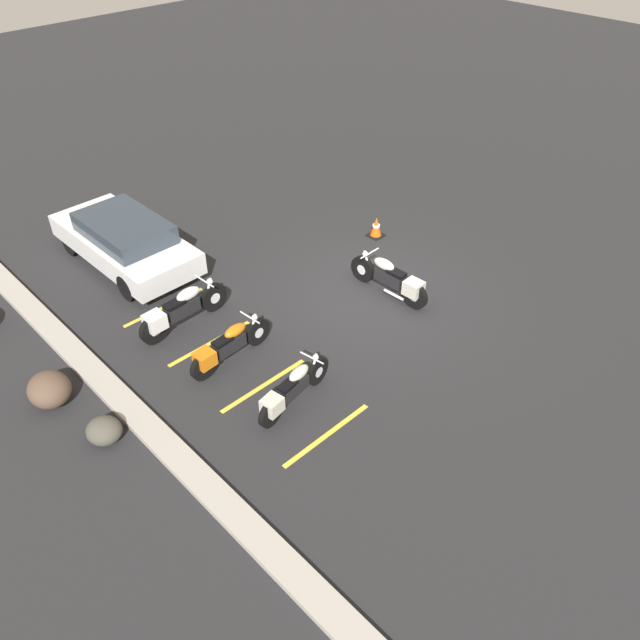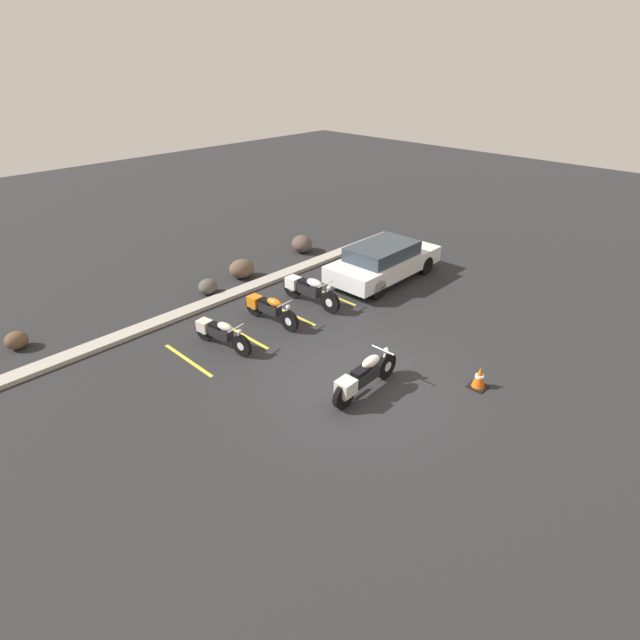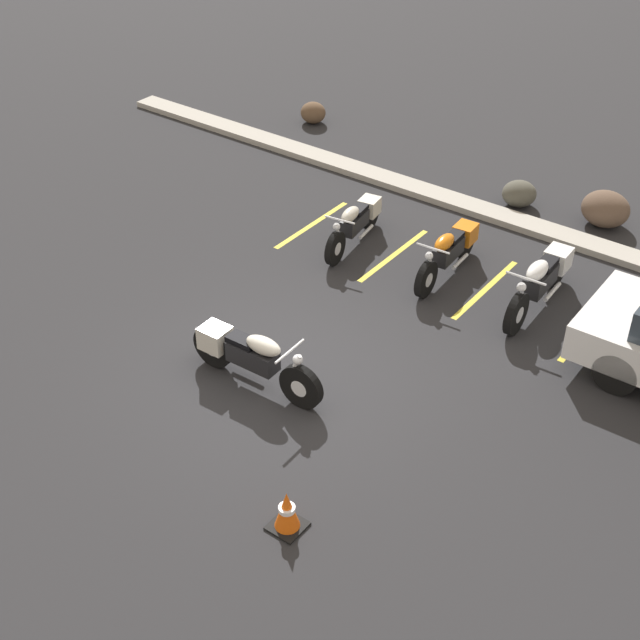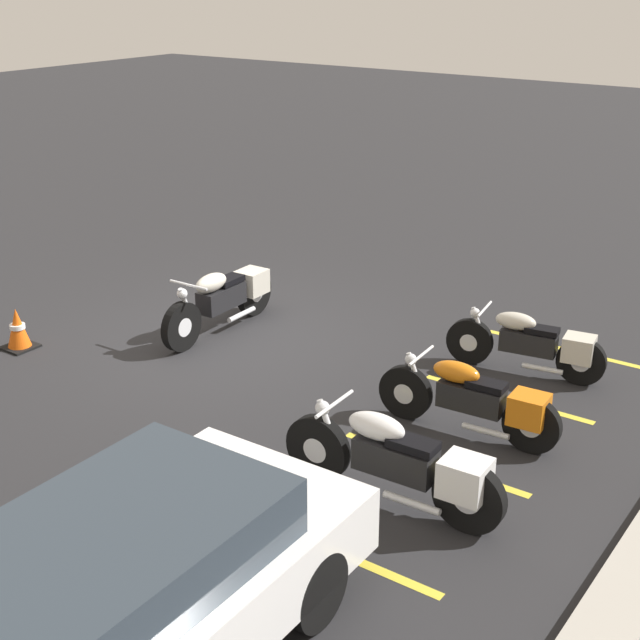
{
  "view_description": "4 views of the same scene",
  "coord_description": "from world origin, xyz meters",
  "px_view_note": "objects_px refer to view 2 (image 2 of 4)",
  "views": [
    {
      "loc": [
        -7.69,
        9.15,
        8.65
      ],
      "look_at": [
        -0.71,
        2.41,
        0.97
      ],
      "focal_mm": 35.0,
      "sensor_mm": 36.0,
      "label": 1
    },
    {
      "loc": [
        -7.65,
        -6.07,
        6.98
      ],
      "look_at": [
        0.97,
        2.31,
        0.44
      ],
      "focal_mm": 28.0,
      "sensor_mm": 36.0,
      "label": 2
    },
    {
      "loc": [
        6.32,
        -7.51,
        8.03
      ],
      "look_at": [
        -0.04,
        0.98,
        0.45
      ],
      "focal_mm": 50.0,
      "sensor_mm": 36.0,
      "label": 3
    },
    {
      "loc": [
        8.31,
        7.39,
        4.71
      ],
      "look_at": [
        0.43,
        1.83,
        0.86
      ],
      "focal_mm": 50.0,
      "sensor_mm": 36.0,
      "label": 4
    }
  ],
  "objects_px": {
    "parked_bike_2": "(308,289)",
    "landscape_rock_0": "(242,269)",
    "landscape_rock_1": "(302,244)",
    "traffic_cone": "(479,378)",
    "car_white": "(384,261)",
    "landscape_rock_3": "(16,340)",
    "parked_bike_0": "(219,333)",
    "motorcycle_cream_featured": "(363,377)",
    "landscape_rock_2": "(208,287)",
    "parked_bike_1": "(269,308)"
  },
  "relations": [
    {
      "from": "parked_bike_2",
      "to": "landscape_rock_0",
      "type": "height_order",
      "value": "parked_bike_2"
    },
    {
      "from": "landscape_rock_1",
      "to": "parked_bike_2",
      "type": "bearing_deg",
      "value": -131.66
    },
    {
      "from": "traffic_cone",
      "to": "car_white",
      "type": "bearing_deg",
      "value": 58.07
    },
    {
      "from": "landscape_rock_3",
      "to": "traffic_cone",
      "type": "distance_m",
      "value": 11.85
    },
    {
      "from": "parked_bike_0",
      "to": "motorcycle_cream_featured",
      "type": "bearing_deg",
      "value": 5.32
    },
    {
      "from": "motorcycle_cream_featured",
      "to": "parked_bike_2",
      "type": "xyz_separation_m",
      "value": [
        2.4,
        4.21,
        0.01
      ]
    },
    {
      "from": "landscape_rock_0",
      "to": "traffic_cone",
      "type": "xyz_separation_m",
      "value": [
        -0.14,
        -9.07,
        -0.06
      ]
    },
    {
      "from": "motorcycle_cream_featured",
      "to": "landscape_rock_2",
      "type": "height_order",
      "value": "motorcycle_cream_featured"
    },
    {
      "from": "landscape_rock_0",
      "to": "parked_bike_1",
      "type": "bearing_deg",
      "value": -114.92
    },
    {
      "from": "motorcycle_cream_featured",
      "to": "landscape_rock_1",
      "type": "xyz_separation_m",
      "value": [
        5.41,
        7.6,
        -0.14
      ]
    },
    {
      "from": "landscape_rock_3",
      "to": "landscape_rock_0",
      "type": "bearing_deg",
      "value": -4.43
    },
    {
      "from": "parked_bike_1",
      "to": "landscape_rock_2",
      "type": "bearing_deg",
      "value": 178.99
    },
    {
      "from": "parked_bike_1",
      "to": "parked_bike_0",
      "type": "bearing_deg",
      "value": -89.96
    },
    {
      "from": "landscape_rock_0",
      "to": "landscape_rock_2",
      "type": "height_order",
      "value": "landscape_rock_0"
    },
    {
      "from": "car_white",
      "to": "landscape_rock_0",
      "type": "height_order",
      "value": "car_white"
    },
    {
      "from": "car_white",
      "to": "landscape_rock_0",
      "type": "xyz_separation_m",
      "value": [
        -3.28,
        3.59,
        -0.36
      ]
    },
    {
      "from": "landscape_rock_2",
      "to": "parked_bike_2",
      "type": "bearing_deg",
      "value": -58.02
    },
    {
      "from": "parked_bike_0",
      "to": "landscape_rock_3",
      "type": "height_order",
      "value": "parked_bike_0"
    },
    {
      "from": "motorcycle_cream_featured",
      "to": "car_white",
      "type": "xyz_separation_m",
      "value": [
        5.5,
        3.7,
        0.22
      ]
    },
    {
      "from": "landscape_rock_2",
      "to": "parked_bike_0",
      "type": "bearing_deg",
      "value": -119.42
    },
    {
      "from": "landscape_rock_2",
      "to": "landscape_rock_1",
      "type": "bearing_deg",
      "value": 6.82
    },
    {
      "from": "car_white",
      "to": "landscape_rock_1",
      "type": "xyz_separation_m",
      "value": [
        -0.09,
        3.9,
        -0.36
      ]
    },
    {
      "from": "landscape_rock_1",
      "to": "landscape_rock_2",
      "type": "distance_m",
      "value": 4.81
    },
    {
      "from": "parked_bike_2",
      "to": "traffic_cone",
      "type": "xyz_separation_m",
      "value": [
        -0.32,
        -6.0,
        -0.22
      ]
    },
    {
      "from": "landscape_rock_1",
      "to": "traffic_cone",
      "type": "height_order",
      "value": "landscape_rock_1"
    },
    {
      "from": "parked_bike_0",
      "to": "parked_bike_1",
      "type": "relative_size",
      "value": 0.95
    },
    {
      "from": "car_white",
      "to": "motorcycle_cream_featured",
      "type": "bearing_deg",
      "value": -146.72
    },
    {
      "from": "parked_bike_2",
      "to": "car_white",
      "type": "height_order",
      "value": "car_white"
    },
    {
      "from": "parked_bike_1",
      "to": "car_white",
      "type": "relative_size",
      "value": 0.48
    },
    {
      "from": "motorcycle_cream_featured",
      "to": "landscape_rock_2",
      "type": "xyz_separation_m",
      "value": [
        0.64,
        7.03,
        -0.22
      ]
    },
    {
      "from": "landscape_rock_2",
      "to": "traffic_cone",
      "type": "height_order",
      "value": "traffic_cone"
    },
    {
      "from": "motorcycle_cream_featured",
      "to": "landscape_rock_3",
      "type": "xyz_separation_m",
      "value": [
        -4.83,
        7.83,
        -0.23
      ]
    },
    {
      "from": "landscape_rock_0",
      "to": "traffic_cone",
      "type": "relative_size",
      "value": 1.58
    },
    {
      "from": "landscape_rock_3",
      "to": "motorcycle_cream_featured",
      "type": "bearing_deg",
      "value": -58.32
    },
    {
      "from": "parked_bike_1",
      "to": "landscape_rock_1",
      "type": "height_order",
      "value": "parked_bike_1"
    },
    {
      "from": "landscape_rock_2",
      "to": "landscape_rock_3",
      "type": "relative_size",
      "value": 1.12
    },
    {
      "from": "car_white",
      "to": "landscape_rock_0",
      "type": "distance_m",
      "value": 4.87
    },
    {
      "from": "parked_bike_2",
      "to": "landscape_rock_1",
      "type": "relative_size",
      "value": 2.5
    },
    {
      "from": "parked_bike_2",
      "to": "landscape_rock_0",
      "type": "distance_m",
      "value": 3.08
    },
    {
      "from": "landscape_rock_0",
      "to": "landscape_rock_1",
      "type": "bearing_deg",
      "value": 5.63
    },
    {
      "from": "parked_bike_2",
      "to": "landscape_rock_2",
      "type": "xyz_separation_m",
      "value": [
        -1.76,
        2.82,
        -0.23
      ]
    },
    {
      "from": "parked_bike_1",
      "to": "landscape_rock_0",
      "type": "relative_size",
      "value": 2.35
    },
    {
      "from": "traffic_cone",
      "to": "landscape_rock_2",
      "type": "bearing_deg",
      "value": 99.29
    },
    {
      "from": "motorcycle_cream_featured",
      "to": "landscape_rock_3",
      "type": "distance_m",
      "value": 9.21
    },
    {
      "from": "parked_bike_1",
      "to": "car_white",
      "type": "height_order",
      "value": "car_white"
    },
    {
      "from": "parked_bike_1",
      "to": "traffic_cone",
      "type": "bearing_deg",
      "value": 8.65
    },
    {
      "from": "parked_bike_1",
      "to": "landscape_rock_0",
      "type": "height_order",
      "value": "parked_bike_1"
    },
    {
      "from": "parked_bike_2",
      "to": "landscape_rock_2",
      "type": "relative_size",
      "value": 3.54
    },
    {
      "from": "landscape_rock_0",
      "to": "parked_bike_0",
      "type": "bearing_deg",
      "value": -135.24
    },
    {
      "from": "parked_bike_2",
      "to": "car_white",
      "type": "bearing_deg",
      "value": 78.27
    }
  ]
}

